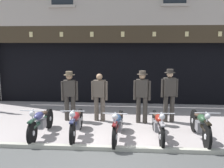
{
  "coord_description": "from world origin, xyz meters",
  "views": [
    {
      "loc": [
        0.47,
        -6.16,
        2.61
      ],
      "look_at": [
        -0.26,
        2.66,
        1.25
      ],
      "focal_mm": 43.17,
      "sensor_mm": 36.0,
      "label": 1
    }
  ],
  "objects": [
    {
      "name": "motorcycle_right",
      "position": [
        2.26,
        0.99,
        0.43
      ],
      "size": [
        0.62,
        2.03,
        0.92
      ],
      "rotation": [
        0.0,
        0.0,
        3.16
      ],
      "color": "black",
      "rests_on": "ground"
    },
    {
      "name": "shop_facade",
      "position": [
        -0.0,
        7.0,
        1.74
      ],
      "size": [
        12.27,
        4.42,
        6.45
      ],
      "color": "black",
      "rests_on": "ground"
    },
    {
      "name": "motorcycle_center_left",
      "position": [
        -1.12,
        0.97,
        0.42
      ],
      "size": [
        0.62,
        1.98,
        0.9
      ],
      "rotation": [
        0.0,
        0.0,
        3.2
      ],
      "color": "black",
      "rests_on": "ground"
    },
    {
      "name": "motorcycle_center_right",
      "position": [
        1.14,
        0.98,
        0.41
      ],
      "size": [
        0.62,
        2.03,
        0.89
      ],
      "rotation": [
        0.0,
        0.0,
        3.19
      ],
      "color": "black",
      "rests_on": "ground"
    },
    {
      "name": "assistant_far_right",
      "position": [
        1.63,
        2.65,
        0.99
      ],
      "size": [
        0.56,
        0.35,
        1.76
      ],
      "rotation": [
        0.0,
        0.0,
        3.27
      ],
      "color": "#38332D",
      "rests_on": "ground"
    },
    {
      "name": "salesman_left",
      "position": [
        -1.68,
        2.55,
        0.93
      ],
      "size": [
        0.56,
        0.37,
        1.67
      ],
      "rotation": [
        0.0,
        0.0,
        3.27
      ],
      "color": "#38332D",
      "rests_on": "ground"
    },
    {
      "name": "salesman_right",
      "position": [
        0.73,
        2.45,
        0.96
      ],
      "size": [
        0.56,
        0.34,
        1.72
      ],
      "rotation": [
        0.0,
        0.0,
        3.0
      ],
      "color": "#38332D",
      "rests_on": "ground"
    },
    {
      "name": "motorcycle_left",
      "position": [
        -2.13,
        0.95,
        0.41
      ],
      "size": [
        0.62,
        1.96,
        0.9
      ],
      "rotation": [
        0.0,
        0.0,
        3.13
      ],
      "color": "black",
      "rests_on": "ground"
    },
    {
      "name": "motorcycle_center",
      "position": [
        0.04,
        0.85,
        0.42
      ],
      "size": [
        0.62,
        2.04,
        0.91
      ],
      "rotation": [
        0.0,
        0.0,
        3.09
      ],
      "color": "black",
      "rests_on": "ground"
    },
    {
      "name": "advert_board_near",
      "position": [
        2.95,
        5.4,
        1.67
      ],
      "size": [
        0.67,
        0.03,
        1.09
      ],
      "color": "beige"
    },
    {
      "name": "shopkeeper_center",
      "position": [
        -0.68,
        2.59,
        0.88
      ],
      "size": [
        0.55,
        0.27,
        1.6
      ],
      "rotation": [
        0.0,
        0.0,
        2.99
      ],
      "color": "brown",
      "rests_on": "ground"
    }
  ]
}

